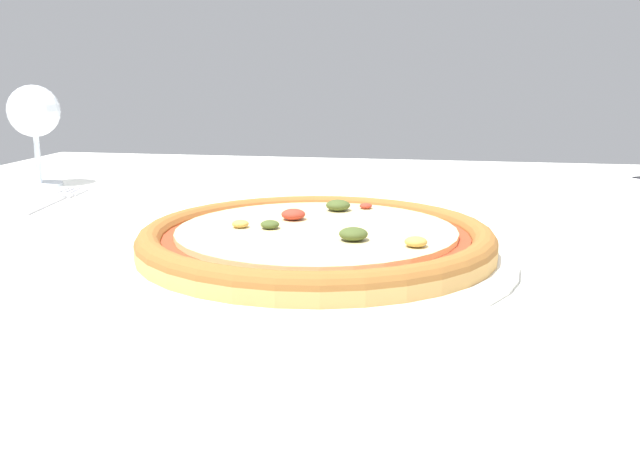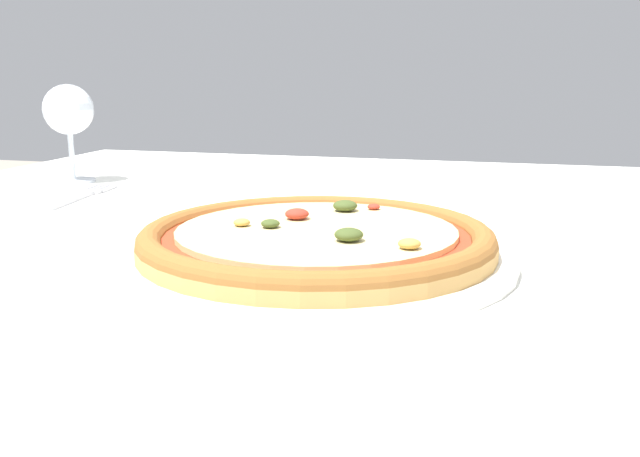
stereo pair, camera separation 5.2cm
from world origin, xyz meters
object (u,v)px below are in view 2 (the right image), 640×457
(pizza_plate, at_px, (320,243))
(fork, at_px, (82,195))
(dining_table, at_px, (355,289))
(wine_glass_far_left, at_px, (68,113))

(pizza_plate, relative_size, fork, 2.01)
(dining_table, height_order, wine_glass_far_left, wine_glass_far_left)
(pizza_plate, bearing_deg, dining_table, 91.12)
(wine_glass_far_left, bearing_deg, pizza_plate, -35.52)
(pizza_plate, xyz_separation_m, fork, (-0.38, 0.22, -0.01))
(dining_table, bearing_deg, wine_glass_far_left, 159.90)
(dining_table, relative_size, wine_glass_far_left, 9.12)
(wine_glass_far_left, bearing_deg, dining_table, -20.10)
(pizza_plate, height_order, fork, pizza_plate)
(dining_table, relative_size, fork, 7.60)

